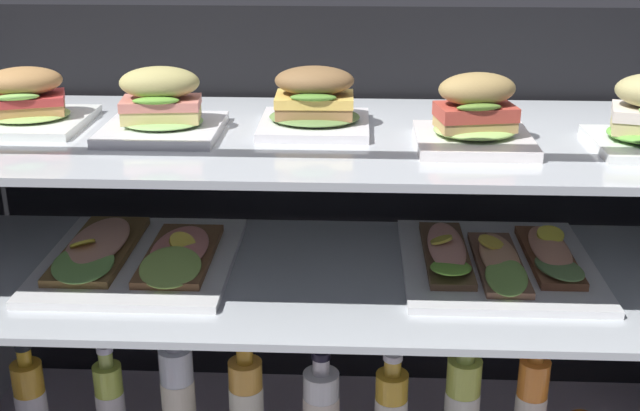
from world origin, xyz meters
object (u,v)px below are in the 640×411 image
(juice_bottle_front_middle, at_px, (246,397))
(juice_bottle_front_right_end, at_px, (531,402))
(juice_bottle_front_left_end, at_px, (31,400))
(juice_bottle_near_post, at_px, (462,399))
(plated_roll_sandwich_far_left, at_px, (475,119))
(plated_roll_sandwich_right_of_center, at_px, (161,110))
(plated_roll_sandwich_mid_right, at_px, (26,104))
(open_sandwich_tray_mid_left, at_px, (136,256))
(open_sandwich_tray_center, at_px, (498,260))
(juice_bottle_tucked_behind, at_px, (110,397))
(plated_roll_sandwich_left_of_center, at_px, (314,105))
(juice_bottle_back_right, at_px, (321,403))
(juice_bottle_back_left, at_px, (391,405))
(juice_bottle_front_second, at_px, (178,390))

(juice_bottle_front_middle, bearing_deg, juice_bottle_front_right_end, 0.29)
(juice_bottle_front_left_end, xyz_separation_m, juice_bottle_near_post, (0.84, 0.02, 0.01))
(plated_roll_sandwich_far_left, bearing_deg, juice_bottle_front_middle, 165.31)
(juice_bottle_front_left_end, relative_size, juice_bottle_front_middle, 0.98)
(plated_roll_sandwich_right_of_center, xyz_separation_m, juice_bottle_near_post, (0.53, 0.06, -0.58))
(juice_bottle_front_left_end, relative_size, juice_bottle_front_right_end, 0.92)
(plated_roll_sandwich_mid_right, distance_m, juice_bottle_near_post, 0.97)
(open_sandwich_tray_mid_left, bearing_deg, juice_bottle_front_left_end, 179.37)
(open_sandwich_tray_center, xyz_separation_m, juice_bottle_tucked_behind, (-0.74, 0.02, -0.32))
(plated_roll_sandwich_right_of_center, distance_m, juice_bottle_tucked_behind, 0.63)
(plated_roll_sandwich_left_of_center, xyz_separation_m, open_sandwich_tray_center, (0.33, 0.01, -0.28))
(open_sandwich_tray_center, height_order, juice_bottle_front_middle, open_sandwich_tray_center)
(juice_bottle_back_right, xyz_separation_m, juice_bottle_near_post, (0.27, -0.00, 0.02))
(juice_bottle_front_left_end, xyz_separation_m, juice_bottle_back_left, (0.71, 0.02, -0.00))
(juice_bottle_front_middle, bearing_deg, plated_roll_sandwich_far_left, -14.69)
(juice_bottle_near_post, bearing_deg, open_sandwich_tray_mid_left, -177.42)
(plated_roll_sandwich_mid_right, relative_size, juice_bottle_front_second, 0.80)
(plated_roll_sandwich_far_left, distance_m, juice_bottle_front_left_end, 1.01)
(juice_bottle_front_middle, bearing_deg, juice_bottle_tucked_behind, 178.90)
(plated_roll_sandwich_left_of_center, xyz_separation_m, juice_bottle_front_left_end, (-0.56, -0.00, -0.60))
(juice_bottle_tucked_behind, bearing_deg, juice_bottle_near_post, -0.14)
(juice_bottle_front_left_end, bearing_deg, plated_roll_sandwich_mid_right, 2.49)
(juice_bottle_back_right, distance_m, juice_bottle_back_left, 0.14)
(juice_bottle_back_left, bearing_deg, plated_roll_sandwich_right_of_center, -171.87)
(juice_bottle_front_second, height_order, juice_bottle_front_right_end, juice_bottle_front_second)
(juice_bottle_near_post, bearing_deg, juice_bottle_back_left, -177.69)
(juice_bottle_front_second, distance_m, juice_bottle_front_right_end, 0.69)
(open_sandwich_tray_mid_left, xyz_separation_m, juice_bottle_front_right_end, (0.74, 0.03, -0.31))
(juice_bottle_front_second, bearing_deg, open_sandwich_tray_mid_left, -155.92)
(plated_roll_sandwich_mid_right, bearing_deg, juice_bottle_front_left_end, -177.51)
(plated_roll_sandwich_right_of_center, distance_m, juice_bottle_back_left, 0.72)
(plated_roll_sandwich_right_of_center, height_order, plated_roll_sandwich_left_of_center, plated_roll_sandwich_right_of_center)
(plated_roll_sandwich_left_of_center, height_order, open_sandwich_tray_mid_left, plated_roll_sandwich_left_of_center)
(juice_bottle_back_right, bearing_deg, plated_roll_sandwich_right_of_center, -166.39)
(juice_bottle_tucked_behind, bearing_deg, plated_roll_sandwich_left_of_center, -3.21)
(plated_roll_sandwich_mid_right, relative_size, open_sandwich_tray_center, 0.52)
(juice_bottle_front_middle, height_order, juice_bottle_front_right_end, juice_bottle_front_right_end)
(plated_roll_sandwich_far_left, distance_m, juice_bottle_back_left, 0.62)
(juice_bottle_front_left_end, height_order, juice_bottle_tucked_behind, juice_bottle_front_left_end)
(plated_roll_sandwich_far_left, xyz_separation_m, juice_bottle_near_post, (0.03, 0.11, -0.59))
(juice_bottle_near_post, bearing_deg, juice_bottle_front_middle, -179.52)
(juice_bottle_front_left_end, relative_size, juice_bottle_tucked_behind, 1.10)
(plated_roll_sandwich_left_of_center, bearing_deg, juice_bottle_front_middle, 172.60)
(juice_bottle_front_left_end, relative_size, juice_bottle_back_right, 1.09)
(plated_roll_sandwich_right_of_center, height_order, juice_bottle_front_second, plated_roll_sandwich_right_of_center)
(plated_roll_sandwich_mid_right, xyz_separation_m, juice_bottle_front_left_end, (-0.07, -0.00, -0.59))
(plated_roll_sandwich_mid_right, height_order, juice_bottle_back_left, plated_roll_sandwich_mid_right)
(open_sandwich_tray_center, bearing_deg, juice_bottle_tucked_behind, 178.63)
(juice_bottle_front_middle, bearing_deg, juice_bottle_back_right, 1.58)
(juice_bottle_front_second, relative_size, juice_bottle_front_middle, 1.13)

